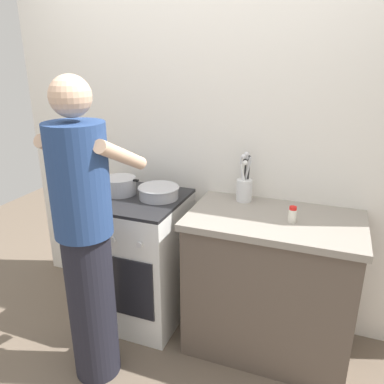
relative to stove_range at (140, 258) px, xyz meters
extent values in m
plane|color=#6B5B4C|center=(0.35, -0.15, -0.45)|extent=(6.00, 6.00, 0.00)
cube|color=silver|center=(0.55, 0.35, 0.80)|extent=(3.20, 0.10, 2.50)
cube|color=brown|center=(0.90, 0.00, -0.02)|extent=(0.96, 0.56, 0.86)
cube|color=gray|center=(0.90, 0.00, 0.43)|extent=(1.00, 0.60, 0.04)
cube|color=white|center=(0.00, 0.00, -0.01)|extent=(0.60, 0.60, 0.88)
cube|color=#232326|center=(0.00, 0.00, 0.44)|extent=(0.60, 0.60, 0.02)
cube|color=black|center=(0.00, -0.30, -0.03)|extent=(0.51, 0.01, 0.40)
cylinder|color=silver|center=(-0.18, -0.31, 0.29)|extent=(0.04, 0.01, 0.04)
cylinder|color=silver|center=(0.00, -0.31, 0.29)|extent=(0.04, 0.01, 0.04)
cylinder|color=silver|center=(0.18, -0.31, 0.29)|extent=(0.04, 0.01, 0.04)
cylinder|color=#B2B2B7|center=(-0.14, 0.03, 0.51)|extent=(0.22, 0.22, 0.11)
cube|color=black|center=(-0.26, 0.03, 0.56)|extent=(0.04, 0.02, 0.01)
cube|color=black|center=(-0.02, 0.03, 0.56)|extent=(0.04, 0.02, 0.01)
cylinder|color=#B7B7BC|center=(0.14, 0.05, 0.49)|extent=(0.26, 0.26, 0.08)
torus|color=#B7B7BC|center=(0.14, 0.05, 0.52)|extent=(0.27, 0.27, 0.01)
cylinder|color=silver|center=(0.67, 0.20, 0.52)|extent=(0.10, 0.10, 0.14)
cylinder|color=#B7BABF|center=(0.67, 0.21, 0.59)|extent=(0.06, 0.03, 0.24)
sphere|color=#B7BABF|center=(0.67, 0.21, 0.73)|extent=(0.03, 0.03, 0.03)
cylinder|color=silver|center=(0.66, 0.18, 0.60)|extent=(0.05, 0.03, 0.27)
sphere|color=silver|center=(0.66, 0.18, 0.74)|extent=(0.03, 0.03, 0.03)
cylinder|color=black|center=(0.68, 0.22, 0.59)|extent=(0.03, 0.02, 0.25)
sphere|color=black|center=(0.68, 0.22, 0.73)|extent=(0.03, 0.03, 0.03)
cylinder|color=white|center=(0.67, 0.18, 0.59)|extent=(0.06, 0.02, 0.22)
sphere|color=white|center=(0.67, 0.18, 0.71)|extent=(0.03, 0.03, 0.03)
cylinder|color=black|center=(0.67, 0.20, 0.59)|extent=(0.02, 0.03, 0.22)
sphere|color=black|center=(0.67, 0.20, 0.71)|extent=(0.03, 0.03, 0.03)
cylinder|color=silver|center=(0.67, 0.21, 0.60)|extent=(0.07, 0.03, 0.28)
sphere|color=silver|center=(0.67, 0.21, 0.75)|extent=(0.03, 0.03, 0.03)
cylinder|color=silver|center=(1.00, -0.03, 0.49)|extent=(0.04, 0.04, 0.07)
cylinder|color=red|center=(1.00, -0.03, 0.53)|extent=(0.04, 0.04, 0.02)
cylinder|color=black|center=(0.00, -0.57, 0.00)|extent=(0.26, 0.26, 0.90)
cylinder|color=navy|center=(0.00, -0.57, 0.74)|extent=(0.30, 0.30, 0.58)
sphere|color=#D3AA8C|center=(0.00, -0.57, 1.15)|extent=(0.20, 0.20, 0.20)
cylinder|color=#D3AA8C|center=(-0.17, -0.43, 0.85)|extent=(0.07, 0.41, 0.24)
cylinder|color=#D3AA8C|center=(0.17, -0.43, 0.85)|extent=(0.07, 0.41, 0.24)
camera|label=1|loc=(1.17, -2.05, 1.33)|focal=35.73mm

